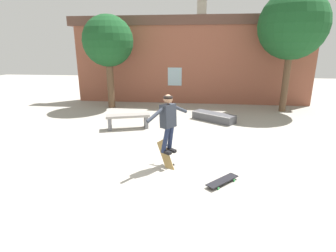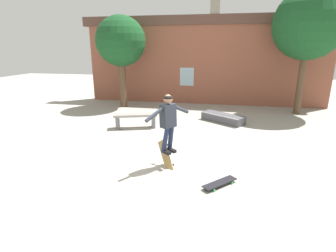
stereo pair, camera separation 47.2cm
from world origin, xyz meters
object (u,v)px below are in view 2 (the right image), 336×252
object	(u,v)px
skater	(168,119)
skateboard_resting	(220,183)
tree_left	(121,42)
skateboard_flipping	(166,156)
tree_right	(309,25)
skate_ledge	(223,118)
park_bench	(136,118)

from	to	relation	value
skater	skateboard_resting	bearing A→B (deg)	6.86
tree_left	skater	xyz separation A→B (m)	(3.46, -6.17, -1.82)
tree_left	skater	world-z (taller)	tree_left
skateboard_flipping	tree_right	bearing A→B (deg)	107.25
skate_ledge	tree_right	bearing A→B (deg)	67.42
skate_ledge	skateboard_flipping	world-z (taller)	skateboard_flipping
park_bench	skater	bearing A→B (deg)	-76.74
park_bench	skateboard_resting	xyz separation A→B (m)	(3.01, -3.60, -0.30)
tree_right	skater	distance (m)	8.08
tree_right	skater	bearing A→B (deg)	-125.24
tree_left	skateboard_flipping	bearing A→B (deg)	-61.09
tree_right	skate_ledge	distance (m)	5.11
tree_left	tree_right	bearing A→B (deg)	0.86
skater	tree_left	bearing A→B (deg)	156.15
skateboard_flipping	skate_ledge	bearing A→B (deg)	125.32
skateboard_resting	tree_left	bearing A→B (deg)	-102.28
tree_left	park_bench	bearing A→B (deg)	-62.75
skater	skateboard_flipping	size ratio (longest dim) A/B	1.87
skater	park_bench	bearing A→B (deg)	158.37
tree_left	skateboard_resting	distance (m)	8.85
tree_left	skateboard_flipping	size ratio (longest dim) A/B	5.60
skater	skateboard_flipping	world-z (taller)	skater
skateboard_resting	skate_ledge	bearing A→B (deg)	-137.17
skate_ledge	skater	world-z (taller)	skater
skateboard_flipping	tree_left	bearing A→B (deg)	171.81
tree_right	tree_left	xyz separation A→B (m)	(-7.91, -0.12, -0.62)
skateboard_flipping	park_bench	bearing A→B (deg)	173.66
skateboard_flipping	skateboard_resting	world-z (taller)	skateboard_flipping
skater	skateboard_resting	distance (m)	1.83
skater	skate_ledge	bearing A→B (deg)	110.05
tree_right	skateboard_resting	size ratio (longest dim) A/B	6.71
park_bench	skate_ledge	bearing A→B (deg)	6.38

